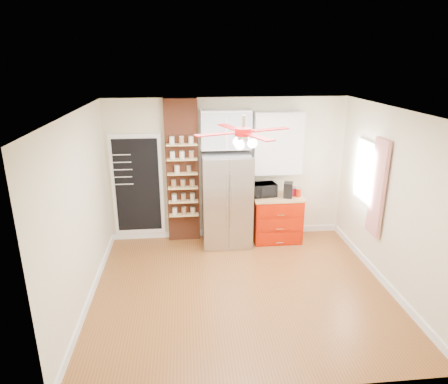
{
  "coord_description": "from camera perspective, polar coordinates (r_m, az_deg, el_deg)",
  "views": [
    {
      "loc": [
        -0.79,
        -5.28,
        3.38
      ],
      "look_at": [
        -0.17,
        0.9,
        1.28
      ],
      "focal_mm": 32.0,
      "sensor_mm": 36.0,
      "label": 1
    }
  ],
  "objects": [
    {
      "name": "canister_left",
      "position": [
        7.58,
        10.54,
        -0.09
      ],
      "size": [
        0.12,
        0.12,
        0.16
      ],
      "primitive_type": "cylinder",
      "rotation": [
        0.0,
        0.0,
        -0.11
      ],
      "color": "#A61E09",
      "rests_on": "red_cabinet"
    },
    {
      "name": "wall_right",
      "position": [
        6.43,
        22.91,
        -1.25
      ],
      "size": [
        0.02,
        4.0,
        2.7
      ],
      "primitive_type": "cube",
      "color": "beige",
      "rests_on": "floor"
    },
    {
      "name": "ceiling_fan",
      "position": [
        5.43,
        2.8,
        8.53
      ],
      "size": [
        1.4,
        1.4,
        0.44
      ],
      "color": "silver",
      "rests_on": "ceiling"
    },
    {
      "name": "pantry_jar_beans",
      "position": [
        7.35,
        -5.04,
        3.27
      ],
      "size": [
        0.09,
        0.09,
        0.12
      ],
      "primitive_type": "cylinder",
      "rotation": [
        0.0,
        0.0,
        0.09
      ],
      "color": "olive",
      "rests_on": "brick_pillar"
    },
    {
      "name": "pantry_jar_oats",
      "position": [
        7.31,
        -6.74,
        3.23
      ],
      "size": [
        0.11,
        0.11,
        0.15
      ],
      "primitive_type": "cylinder",
      "rotation": [
        0.0,
        0.0,
        0.17
      ],
      "color": "beige",
      "rests_on": "brick_pillar"
    },
    {
      "name": "upper_shelf_unit",
      "position": [
        7.49,
        7.69,
        6.95
      ],
      "size": [
        0.9,
        0.3,
        1.15
      ],
      "primitive_type": "cube",
      "color": "white",
      "rests_on": "wall_back"
    },
    {
      "name": "wall_front",
      "position": [
        3.94,
        6.87,
        -12.48
      ],
      "size": [
        4.5,
        0.02,
        2.7
      ],
      "primitive_type": "cube",
      "color": "beige",
      "rests_on": "floor"
    },
    {
      "name": "wall_back",
      "position": [
        7.6,
        0.48,
        3.22
      ],
      "size": [
        4.5,
        0.02,
        2.7
      ],
      "primitive_type": "cube",
      "color": "beige",
      "rests_on": "floor"
    },
    {
      "name": "toaster_oven",
      "position": [
        7.51,
        5.67,
        0.33
      ],
      "size": [
        0.49,
        0.37,
        0.25
      ],
      "primitive_type": "imported",
      "rotation": [
        0.0,
        0.0,
        0.15
      ],
      "color": "black",
      "rests_on": "red_cabinet"
    },
    {
      "name": "fridge",
      "position": [
        7.39,
        0.39,
        -1.11
      ],
      "size": [
        0.9,
        0.7,
        1.75
      ],
      "primitive_type": "cube",
      "color": "#B6B6BB",
      "rests_on": "floor"
    },
    {
      "name": "brick_pillar",
      "position": [
        7.48,
        -5.94,
        2.87
      ],
      "size": [
        0.6,
        0.16,
        2.7
      ],
      "primitive_type": "cube",
      "color": "brown",
      "rests_on": "floor"
    },
    {
      "name": "chalkboard",
      "position": [
        7.65,
        -12.26,
        0.93
      ],
      "size": [
        0.95,
        0.05,
        1.95
      ],
      "color": "white",
      "rests_on": "wall_back"
    },
    {
      "name": "floor",
      "position": [
        6.32,
        2.45,
        -13.64
      ],
      "size": [
        4.5,
        4.5,
        0.0
      ],
      "primitive_type": "plane",
      "color": "brown",
      "rests_on": "ground"
    },
    {
      "name": "coffee_maker",
      "position": [
        7.49,
        9.14,
        0.29
      ],
      "size": [
        0.21,
        0.23,
        0.29
      ],
      "primitive_type": "cube",
      "rotation": [
        0.0,
        0.0,
        -0.33
      ],
      "color": "black",
      "rests_on": "red_cabinet"
    },
    {
      "name": "curtain",
      "position": [
        6.66,
        21.11,
        0.55
      ],
      "size": [
        0.06,
        0.4,
        1.55
      ],
      "primitive_type": "cube",
      "color": "red",
      "rests_on": "wall_right"
    },
    {
      "name": "red_cabinet",
      "position": [
        7.75,
        7.52,
        -3.67
      ],
      "size": [
        0.94,
        0.64,
        0.9
      ],
      "color": "#AA1600",
      "rests_on": "floor"
    },
    {
      "name": "wall_left",
      "position": [
        5.85,
        -19.79,
        -2.79
      ],
      "size": [
        0.02,
        4.0,
        2.7
      ],
      "primitive_type": "cube",
      "color": "beige",
      "rests_on": "floor"
    },
    {
      "name": "upper_glass_cabinet",
      "position": [
        7.25,
        0.25,
        8.94
      ],
      "size": [
        0.9,
        0.35,
        0.7
      ],
      "primitive_type": "cube",
      "color": "white",
      "rests_on": "wall_back"
    },
    {
      "name": "ceiling",
      "position": [
        5.38,
        2.85,
        11.42
      ],
      "size": [
        4.5,
        4.5,
        0.0
      ],
      "primitive_type": "plane",
      "color": "white",
      "rests_on": "wall_back"
    },
    {
      "name": "canister_right",
      "position": [
        7.62,
        9.8,
        0.05
      ],
      "size": [
        0.13,
        0.13,
        0.15
      ],
      "primitive_type": "cylinder",
      "rotation": [
        0.0,
        0.0,
        -0.18
      ],
      "color": "red",
      "rests_on": "red_cabinet"
    },
    {
      "name": "window",
      "position": [
        7.12,
        19.65,
        2.7
      ],
      "size": [
        0.04,
        0.75,
        1.05
      ],
      "primitive_type": "cube",
      "color": "white",
      "rests_on": "wall_right"
    }
  ]
}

